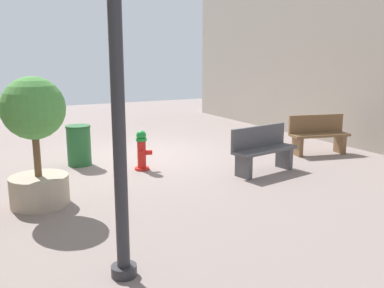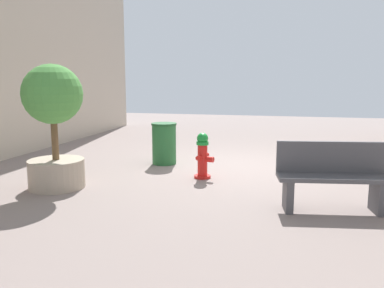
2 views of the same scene
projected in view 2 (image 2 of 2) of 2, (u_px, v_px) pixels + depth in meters
name	position (u px, v px, depth m)	size (l,w,h in m)	color
ground_plane	(238.00, 166.00, 8.35)	(23.40, 23.40, 0.00)	gray
fire_hydrant	(203.00, 156.00, 7.30)	(0.38, 0.41, 0.84)	red
bench_far	(332.00, 176.00, 5.51)	(1.55, 0.68, 0.95)	#4C4C51
planter_tree	(54.00, 119.00, 6.53)	(0.98, 0.98, 2.05)	tan
trash_bin	(164.00, 143.00, 8.53)	(0.54, 0.54, 0.88)	#266633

